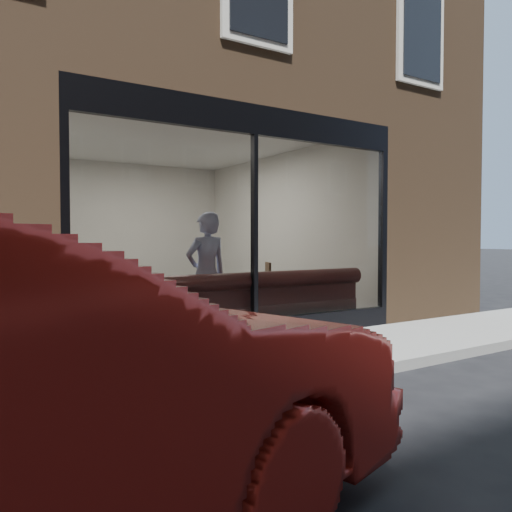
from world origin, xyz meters
TOP-DOWN VIEW (x-y plane):
  - ground at (0.00, 0.00)m, footprint 120.00×120.00m
  - sidewalk_near at (0.00, 1.00)m, footprint 40.00×2.00m
  - kerb_near at (0.00, -0.05)m, footprint 40.00×0.10m
  - host_building_pier_right at (3.75, 8.00)m, footprint 2.50×12.00m
  - host_building_backfill at (0.00, 11.00)m, footprint 5.00×6.00m
  - cafe_floor at (0.00, 5.00)m, footprint 6.00×6.00m
  - cafe_ceiling at (0.00, 5.00)m, footprint 6.00×6.00m
  - cafe_wall_back at (0.00, 7.99)m, footprint 5.00×0.00m
  - cafe_wall_left at (-2.49, 5.00)m, footprint 0.00×6.00m
  - cafe_wall_right at (2.49, 5.00)m, footprint 0.00×6.00m
  - storefront_kick at (0.00, 2.05)m, footprint 5.00×0.10m
  - storefront_header at (0.00, 2.05)m, footprint 5.00×0.10m
  - storefront_mullion at (0.00, 2.05)m, footprint 0.06×0.10m
  - storefront_glass at (0.00, 2.02)m, footprint 4.80×0.00m
  - banquette at (0.00, 2.45)m, footprint 4.00×0.55m
  - person at (-0.37, 2.76)m, footprint 0.69×0.48m
  - cafe_table_left at (-1.23, 3.37)m, footprint 0.85×0.85m
  - cafe_table_right at (0.80, 3.04)m, footprint 0.70×0.70m
  - cafe_chair_left at (-1.95, 3.86)m, footprint 0.44×0.44m
  - cafe_chair_right at (1.51, 4.32)m, footprint 0.55×0.55m
  - wall_poster at (-2.45, 5.23)m, footprint 0.02×0.52m

SIDE VIEW (x-z plane):
  - ground at x=0.00m, z-range 0.00..0.00m
  - sidewalk_near at x=0.00m, z-range 0.00..0.01m
  - cafe_floor at x=0.00m, z-range 0.02..0.02m
  - kerb_near at x=0.00m, z-range 0.00..0.12m
  - storefront_kick at x=0.00m, z-range 0.00..0.30m
  - banquette at x=0.00m, z-range 0.00..0.45m
  - cafe_chair_left at x=-1.95m, z-range 0.22..0.26m
  - cafe_chair_right at x=1.51m, z-range 0.22..0.26m
  - cafe_table_left at x=-1.23m, z-range 0.72..0.76m
  - cafe_table_right at x=0.80m, z-range 0.72..0.76m
  - person at x=-0.37m, z-range 0.00..1.79m
  - wall_poster at x=-2.45m, z-range 1.13..1.83m
  - storefront_mullion at x=0.00m, z-range 0.30..2.80m
  - storefront_glass at x=0.00m, z-range -0.85..3.95m
  - cafe_wall_back at x=0.00m, z-range -0.90..4.10m
  - cafe_wall_left at x=-2.49m, z-range -1.40..4.60m
  - cafe_wall_right at x=2.49m, z-range -1.40..4.60m
  - host_building_pier_right at x=3.75m, z-range 0.00..3.20m
  - host_building_backfill at x=0.00m, z-range 0.00..3.20m
  - storefront_header at x=0.00m, z-range 2.80..3.20m
  - cafe_ceiling at x=0.00m, z-range 3.19..3.19m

